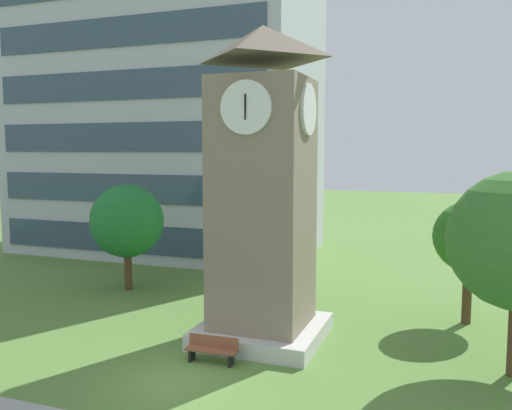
# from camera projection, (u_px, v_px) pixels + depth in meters

# --- Properties ---
(ground_plane) EXTENTS (160.00, 160.00, 0.00)m
(ground_plane) POSITION_uv_depth(u_px,v_px,m) (176.00, 382.00, 16.68)
(ground_plane) COLOR #567F38
(office_building) EXTENTS (20.46, 11.05, 22.40)m
(office_building) POSITION_uv_depth(u_px,v_px,m) (167.00, 94.00, 38.00)
(office_building) COLOR #B7BCC6
(office_building) RESTS_ON ground
(clock_tower) EXTENTS (4.52, 4.52, 11.72)m
(clock_tower) POSITION_uv_depth(u_px,v_px,m) (263.00, 202.00, 19.97)
(clock_tower) COLOR gray
(clock_tower) RESTS_ON ground
(park_bench) EXTENTS (1.81, 0.54, 0.88)m
(park_bench) POSITION_uv_depth(u_px,v_px,m) (212.00, 349.00, 18.17)
(park_bench) COLOR brown
(park_bench) RESTS_ON ground
(tree_streetside) EXTENTS (3.75, 3.75, 5.47)m
(tree_streetside) POSITION_uv_depth(u_px,v_px,m) (127.00, 221.00, 27.32)
(tree_streetside) COLOR #513823
(tree_streetside) RESTS_ON ground
(tree_by_building) EXTENTS (2.93, 2.93, 5.13)m
(tree_by_building) POSITION_uv_depth(u_px,v_px,m) (469.00, 237.00, 21.96)
(tree_by_building) COLOR #513823
(tree_by_building) RESTS_ON ground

